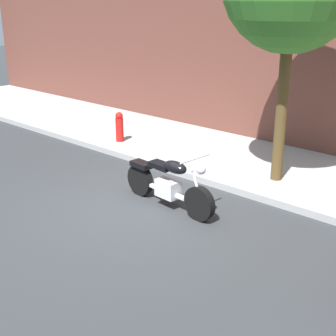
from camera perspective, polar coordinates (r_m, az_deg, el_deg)
ground_plane at (r=8.79m, az=-3.65°, el=-4.51°), size 60.00×60.00×0.00m
sidewalk at (r=11.11m, az=8.23°, el=1.03°), size 25.20×3.21×0.14m
motorcycle at (r=8.55m, az=0.01°, el=-1.94°), size 2.18×0.70×1.11m
fire_hydrant at (r=12.15m, az=-5.90°, el=4.70°), size 0.20×0.20×0.91m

